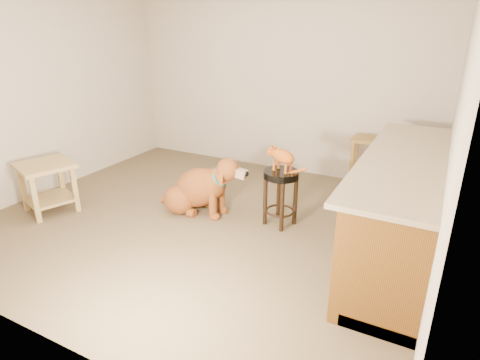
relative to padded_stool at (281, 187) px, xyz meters
The scene contains 8 objects.
floor 0.93m from the padded_stool, 157.40° to the right, with size 4.50×4.00×0.01m, color brown.
room_shell 1.49m from the padded_stool, 157.40° to the right, with size 4.54×4.04×2.62m.
cabinet_run 1.19m from the padded_stool, ahead, with size 0.70×2.56×0.94m.
padded_stool is the anchor object (origin of this frame).
wood_stool 1.51m from the padded_stool, 66.63° to the left, with size 0.40×0.40×0.70m.
side_table 2.62m from the padded_stool, 159.57° to the right, with size 0.71×0.71×0.57m.
golden_retriever 0.95m from the padded_stool, behind, with size 1.18×0.58×0.74m.
tabby_kitten 0.33m from the padded_stool, 157.86° to the left, with size 0.46×0.21×0.29m.
Camera 1 is at (2.18, -3.31, 2.01)m, focal length 30.00 mm.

